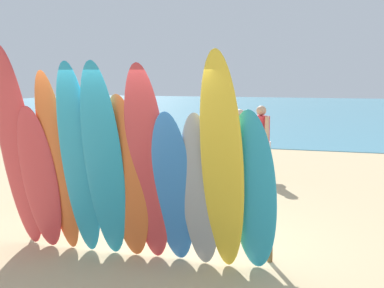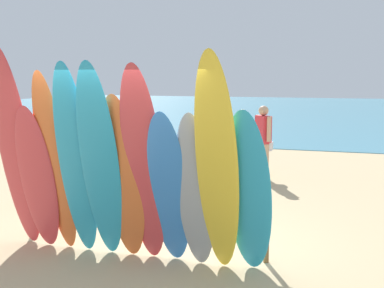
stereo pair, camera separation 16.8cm
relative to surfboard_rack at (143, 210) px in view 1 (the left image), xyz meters
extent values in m
plane|color=tan|center=(0.00, 14.00, -0.56)|extent=(60.00, 60.00, 0.00)
cube|color=teal|center=(0.00, 30.19, -0.55)|extent=(60.00, 40.00, 0.02)
cylinder|color=brown|center=(-1.79, 0.00, -0.23)|extent=(0.07, 0.07, 0.66)
cylinder|color=brown|center=(1.79, 0.00, -0.23)|extent=(0.07, 0.07, 0.66)
cylinder|color=brown|center=(0.00, 0.00, 0.10)|extent=(3.70, 0.06, 0.06)
ellipsoid|color=#D13D42|center=(-1.63, -0.52, 0.86)|extent=(0.59, 0.70, 2.85)
ellipsoid|color=#D13D42|center=(-1.31, -0.50, 0.46)|extent=(0.61, 0.57, 2.05)
ellipsoid|color=orange|center=(-1.00, -0.53, 0.69)|extent=(0.54, 0.67, 2.51)
ellipsoid|color=#289EC6|center=(-0.64, -0.61, 0.75)|extent=(0.54, 0.79, 2.62)
ellipsoid|color=#289EC6|center=(-0.27, -0.63, 0.75)|extent=(0.59, 0.84, 2.62)
ellipsoid|color=orange|center=(-0.01, -0.51, 0.55)|extent=(0.58, 0.59, 2.22)
ellipsoid|color=#D13D42|center=(0.30, -0.56, 0.74)|extent=(0.55, 0.72, 2.59)
ellipsoid|color=#337AD1|center=(0.62, -0.51, 0.45)|extent=(0.55, 0.64, 2.02)
ellipsoid|color=#999EA3|center=(0.98, -0.52, 0.44)|extent=(0.51, 0.56, 2.01)
ellipsoid|color=yellow|center=(1.29, -0.67, 0.81)|extent=(0.52, 0.86, 2.73)
ellipsoid|color=#289EC6|center=(1.64, -0.51, 0.47)|extent=(0.63, 0.68, 2.06)
cylinder|color=tan|center=(0.71, 5.56, -0.14)|extent=(0.13, 0.13, 0.84)
cylinder|color=tan|center=(0.92, 5.28, -0.14)|extent=(0.13, 0.13, 0.84)
cube|color=silver|center=(0.82, 5.42, 0.21)|extent=(0.45, 0.28, 0.20)
cube|color=#DB333D|center=(0.82, 5.42, 0.60)|extent=(0.44, 0.48, 0.66)
sphere|color=tan|center=(0.82, 5.42, 1.05)|extent=(0.24, 0.24, 0.24)
cylinder|color=tan|center=(0.65, 5.64, 0.64)|extent=(0.10, 0.10, 0.58)
cylinder|color=tan|center=(0.99, 5.20, 0.64)|extent=(0.10, 0.10, 0.58)
cylinder|color=beige|center=(0.06, 6.51, -0.18)|extent=(0.12, 0.12, 0.76)
cylinder|color=beige|center=(0.18, 6.22, -0.18)|extent=(0.12, 0.12, 0.76)
cube|color=silver|center=(0.12, 6.36, 0.14)|extent=(0.41, 0.25, 0.18)
cube|color=black|center=(0.12, 6.36, 0.50)|extent=(0.34, 0.44, 0.60)
sphere|color=beige|center=(0.12, 6.36, 0.91)|extent=(0.22, 0.22, 0.22)
cylinder|color=beige|center=(0.02, 6.60, 0.53)|extent=(0.09, 0.09, 0.53)
cylinder|color=beige|center=(0.21, 6.13, 0.53)|extent=(0.09, 0.09, 0.53)
cylinder|color=#B7B7BC|center=(-2.83, 1.36, -0.42)|extent=(0.02, 0.02, 0.28)
cylinder|color=#B7B7BC|center=(-2.42, 1.46, -0.42)|extent=(0.02, 0.02, 0.28)
cylinder|color=#B7B7BC|center=(-2.92, 1.72, -0.42)|extent=(0.02, 0.02, 0.28)
cylinder|color=#B7B7BC|center=(-2.52, 1.83, -0.42)|extent=(0.02, 0.02, 0.28)
cube|color=#2D9370|center=(-2.67, 1.59, -0.27)|extent=(0.60, 0.56, 0.03)
cube|color=#2D9370|center=(-2.76, 1.93, -0.01)|extent=(0.55, 0.40, 0.50)
camera|label=1|loc=(2.59, -6.29, 1.87)|focal=46.44mm
camera|label=2|loc=(2.75, -6.24, 1.87)|focal=46.44mm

